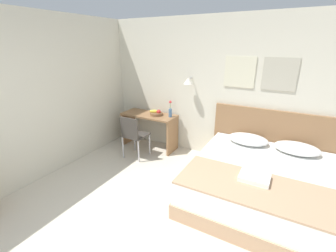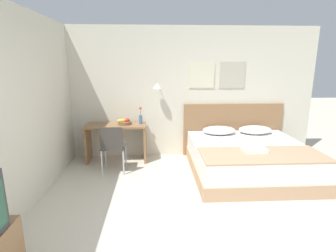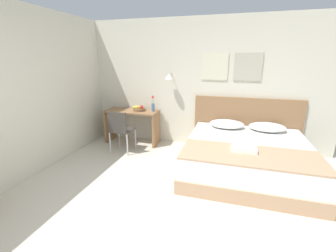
{
  "view_description": "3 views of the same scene",
  "coord_description": "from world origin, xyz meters",
  "px_view_note": "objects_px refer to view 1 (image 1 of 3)",
  "views": [
    {
      "loc": [
        1.18,
        -1.11,
        2.16
      ],
      "look_at": [
        -0.41,
        1.78,
        0.95
      ],
      "focal_mm": 24.0,
      "sensor_mm": 36.0,
      "label": 1
    },
    {
      "loc": [
        -0.61,
        -2.37,
        1.94
      ],
      "look_at": [
        -0.38,
        2.01,
        0.87
      ],
      "focal_mm": 28.0,
      "sensor_mm": 36.0,
      "label": 2
    },
    {
      "loc": [
        0.76,
        -1.73,
        1.86
      ],
      "look_at": [
        -0.3,
        1.86,
        0.72
      ],
      "focal_mm": 24.0,
      "sensor_mm": 36.0,
      "label": 3
    }
  ],
  "objects_px": {
    "desk_chair": "(133,134)",
    "fruit_bowl": "(156,113)",
    "desk": "(149,124)",
    "headboard": "(272,141)",
    "pillow_left": "(248,139)",
    "bed": "(262,184)",
    "flower_vase": "(170,111)",
    "throw_blanket": "(259,188)",
    "pillow_right": "(297,148)",
    "folded_towel_near_foot": "(254,178)"
  },
  "relations": [
    {
      "from": "headboard",
      "to": "pillow_right",
      "type": "height_order",
      "value": "headboard"
    },
    {
      "from": "flower_vase",
      "to": "desk_chair",
      "type": "bearing_deg",
      "value": -125.63
    },
    {
      "from": "bed",
      "to": "flower_vase",
      "type": "distance_m",
      "value": 2.18
    },
    {
      "from": "desk_chair",
      "to": "fruit_bowl",
      "type": "bearing_deg",
      "value": 76.15
    },
    {
      "from": "bed",
      "to": "folded_towel_near_foot",
      "type": "xyz_separation_m",
      "value": [
        -0.08,
        -0.43,
        0.33
      ]
    },
    {
      "from": "headboard",
      "to": "desk",
      "type": "bearing_deg",
      "value": -173.9
    },
    {
      "from": "desk_chair",
      "to": "fruit_bowl",
      "type": "height_order",
      "value": "fruit_bowl"
    },
    {
      "from": "desk",
      "to": "desk_chair",
      "type": "relative_size",
      "value": 1.35
    },
    {
      "from": "pillow_right",
      "to": "flower_vase",
      "type": "height_order",
      "value": "flower_vase"
    },
    {
      "from": "throw_blanket",
      "to": "flower_vase",
      "type": "relative_size",
      "value": 5.61
    },
    {
      "from": "folded_towel_near_foot",
      "to": "pillow_left",
      "type": "bearing_deg",
      "value": 104.25
    },
    {
      "from": "desk",
      "to": "fruit_bowl",
      "type": "bearing_deg",
      "value": 4.87
    },
    {
      "from": "headboard",
      "to": "flower_vase",
      "type": "bearing_deg",
      "value": -173.69
    },
    {
      "from": "desk_chair",
      "to": "fruit_bowl",
      "type": "xyz_separation_m",
      "value": [
        0.15,
        0.62,
        0.27
      ]
    },
    {
      "from": "folded_towel_near_foot",
      "to": "desk",
      "type": "bearing_deg",
      "value": 153.06
    },
    {
      "from": "pillow_right",
      "to": "throw_blanket",
      "type": "bearing_deg",
      "value": -106.08
    },
    {
      "from": "desk",
      "to": "throw_blanket",
      "type": "bearing_deg",
      "value": -28.75
    },
    {
      "from": "pillow_right",
      "to": "fruit_bowl",
      "type": "bearing_deg",
      "value": 178.68
    },
    {
      "from": "pillow_right",
      "to": "desk_chair",
      "type": "height_order",
      "value": "desk_chair"
    },
    {
      "from": "pillow_left",
      "to": "bed",
      "type": "bearing_deg",
      "value": -62.53
    },
    {
      "from": "headboard",
      "to": "throw_blanket",
      "type": "relative_size",
      "value": 1.09
    },
    {
      "from": "pillow_left",
      "to": "throw_blanket",
      "type": "relative_size",
      "value": 0.34
    },
    {
      "from": "headboard",
      "to": "pillow_left",
      "type": "xyz_separation_m",
      "value": [
        -0.37,
        -0.3,
        0.07
      ]
    },
    {
      "from": "bed",
      "to": "pillow_left",
      "type": "xyz_separation_m",
      "value": [
        -0.37,
        0.71,
        0.35
      ]
    },
    {
      "from": "bed",
      "to": "fruit_bowl",
      "type": "bearing_deg",
      "value": 161.06
    },
    {
      "from": "headboard",
      "to": "fruit_bowl",
      "type": "relative_size",
      "value": 7.28
    },
    {
      "from": "pillow_left",
      "to": "folded_towel_near_foot",
      "type": "height_order",
      "value": "pillow_left"
    },
    {
      "from": "desk",
      "to": "desk_chair",
      "type": "xyz_separation_m",
      "value": [
        0.02,
        -0.61,
        -0.0
      ]
    },
    {
      "from": "fruit_bowl",
      "to": "pillow_right",
      "type": "bearing_deg",
      "value": -1.32
    },
    {
      "from": "headboard",
      "to": "pillow_left",
      "type": "bearing_deg",
      "value": -140.52
    },
    {
      "from": "folded_towel_near_foot",
      "to": "desk_chair",
      "type": "relative_size",
      "value": 0.41
    },
    {
      "from": "folded_towel_near_foot",
      "to": "bed",
      "type": "bearing_deg",
      "value": 79.67
    },
    {
      "from": "desk",
      "to": "flower_vase",
      "type": "height_order",
      "value": "flower_vase"
    },
    {
      "from": "flower_vase",
      "to": "headboard",
      "type": "bearing_deg",
      "value": 6.31
    },
    {
      "from": "bed",
      "to": "flower_vase",
      "type": "bearing_deg",
      "value": 157.48
    },
    {
      "from": "folded_towel_near_foot",
      "to": "fruit_bowl",
      "type": "height_order",
      "value": "fruit_bowl"
    },
    {
      "from": "throw_blanket",
      "to": "fruit_bowl",
      "type": "height_order",
      "value": "fruit_bowl"
    },
    {
      "from": "throw_blanket",
      "to": "folded_towel_near_foot",
      "type": "bearing_deg",
      "value": 119.8
    },
    {
      "from": "desk_chair",
      "to": "desk",
      "type": "bearing_deg",
      "value": 91.88
    },
    {
      "from": "pillow_left",
      "to": "headboard",
      "type": "bearing_deg",
      "value": 39.48
    },
    {
      "from": "pillow_left",
      "to": "desk_chair",
      "type": "height_order",
      "value": "desk_chair"
    },
    {
      "from": "headboard",
      "to": "throw_blanket",
      "type": "xyz_separation_m",
      "value": [
        0.0,
        -1.59,
        0.0
      ]
    },
    {
      "from": "desk",
      "to": "flower_vase",
      "type": "relative_size",
      "value": 3.44
    },
    {
      "from": "bed",
      "to": "pillow_left",
      "type": "distance_m",
      "value": 0.88
    },
    {
      "from": "bed",
      "to": "throw_blanket",
      "type": "distance_m",
      "value": 0.64
    },
    {
      "from": "flower_vase",
      "to": "pillow_right",
      "type": "bearing_deg",
      "value": -2.26
    },
    {
      "from": "headboard",
      "to": "desk_chair",
      "type": "height_order",
      "value": "headboard"
    },
    {
      "from": "throw_blanket",
      "to": "desk",
      "type": "height_order",
      "value": "desk"
    },
    {
      "from": "pillow_right",
      "to": "desk_chair",
      "type": "relative_size",
      "value": 0.76
    },
    {
      "from": "throw_blanket",
      "to": "flower_vase",
      "type": "bearing_deg",
      "value": 144.62
    }
  ]
}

